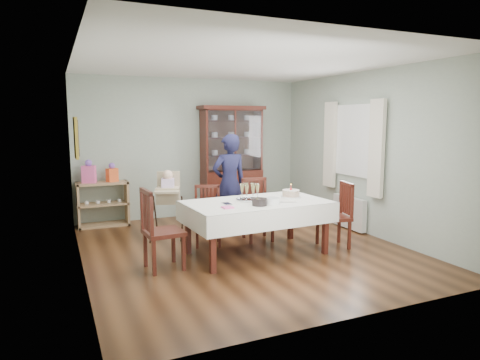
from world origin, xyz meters
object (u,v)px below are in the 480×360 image
chair_far_right (258,222)px  birthday_cake (291,194)px  woman (229,184)px  champagne_tray (250,195)px  chair_end_right (334,228)px  china_cabinet (232,159)px  gift_bag_orange (112,173)px  chair_end_left (162,245)px  dining_table (257,227)px  high_chair (169,212)px  gift_bag_pink (89,173)px  sideboard (103,204)px  chair_far_left (208,228)px

chair_far_right → birthday_cake: chair_far_right is taller
woman → champagne_tray: size_ratio=4.29×
chair_end_right → champagne_tray: bearing=-89.9°
china_cabinet → gift_bag_orange: 2.33m
chair_end_left → china_cabinet: bearing=-42.4°
dining_table → high_chair: (-0.94, 1.30, 0.05)m
gift_bag_pink → gift_bag_orange: bearing=0.0°
chair_end_right → gift_bag_pink: (-3.27, 2.71, 0.69)m
woman → dining_table: bearing=82.7°
china_cabinet → gift_bag_pink: size_ratio=5.25×
chair_end_left → birthday_cake: size_ratio=3.54×
gift_bag_orange → chair_end_left: bearing=-84.4°
sideboard → high_chair: size_ratio=0.81×
chair_end_left → high_chair: 1.46m
woman → gift_bag_orange: bearing=-39.4°
chair_end_right → chair_far_left: bearing=-104.3°
dining_table → gift_bag_orange: size_ratio=6.02×
high_chair → gift_bag_orange: 1.54m
china_cabinet → chair_far_right: (-0.35, -1.91, -0.83)m
high_chair → birthday_cake: size_ratio=3.78×
woman → birthday_cake: bearing=110.6°
china_cabinet → high_chair: (-1.63, -1.27, -0.69)m
champagne_tray → china_cabinet: bearing=73.3°
chair_end_right → birthday_cake: 0.85m
china_cabinet → sideboard: 2.60m
sideboard → chair_far_left: (1.33, -1.89, -0.13)m
dining_table → birthday_cake: (0.61, 0.10, 0.43)m
birthday_cake → chair_far_right: bearing=116.0°
dining_table → champagne_tray: 0.47m
birthday_cake → gift_bag_orange: gift_bag_orange is taller
china_cabinet → champagne_tray: bearing=-106.7°
china_cabinet → gift_bag_pink: 2.72m
dining_table → sideboard: 3.16m
birthday_cake → gift_bag_pink: size_ratio=0.71×
champagne_tray → gift_bag_orange: gift_bag_orange is taller
champagne_tray → birthday_cake: 0.66m
china_cabinet → chair_end_right: bearing=-78.5°
dining_table → china_cabinet: size_ratio=0.95×
sideboard → woman: size_ratio=0.54×
china_cabinet → sideboard: size_ratio=2.42×
sideboard → chair_end_right: (3.05, -2.73, -0.11)m
chair_far_right → gift_bag_orange: gift_bag_orange is taller
chair_far_left → chair_end_left: 1.19m
dining_table → sideboard: (-1.82, 2.59, 0.02)m
chair_end_right → gift_bag_pink: gift_bag_pink is taller
chair_far_right → chair_end_right: 1.20m
sideboard → high_chair: 1.56m
sideboard → chair_end_left: bearing=-80.7°
china_cabinet → champagne_tray: (-0.73, -2.44, -0.29)m
sideboard → birthday_cake: birthday_cake is taller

